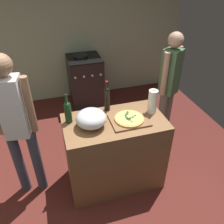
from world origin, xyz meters
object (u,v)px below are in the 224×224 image
at_px(wine_bottle_dark, 107,98).
at_px(person_in_stripes, 17,123).
at_px(paper_towel_roll, 153,102).
at_px(stove, 85,81).
at_px(person_in_red, 169,84).
at_px(mixing_bowl, 91,119).
at_px(wine_bottle_clear, 68,111).
at_px(pizza, 129,118).

height_order(wine_bottle_dark, person_in_stripes, person_in_stripes).
height_order(paper_towel_roll, person_in_stripes, person_in_stripes).
bearing_deg(person_in_stripes, stove, 60.71).
xyz_separation_m(paper_towel_roll, stove, (-0.41, 1.93, -0.60)).
xyz_separation_m(person_in_stripes, person_in_red, (1.93, 0.42, -0.05)).
bearing_deg(mixing_bowl, wine_bottle_dark, 46.37).
bearing_deg(wine_bottle_dark, paper_towel_roll, -21.62).
bearing_deg(wine_bottle_clear, person_in_red, 17.47).
bearing_deg(stove, person_in_red, -57.13).
distance_m(pizza, mixing_bowl, 0.41).
distance_m(mixing_bowl, wine_bottle_dark, 0.35).
xyz_separation_m(mixing_bowl, wine_bottle_clear, (-0.21, 0.14, 0.04)).
xyz_separation_m(pizza, person_in_red, (0.80, 0.61, -0.01)).
height_order(pizza, wine_bottle_dark, wine_bottle_dark).
bearing_deg(stove, pizza, -86.99).
bearing_deg(wine_bottle_dark, stove, 88.01).
relative_size(paper_towel_roll, person_in_red, 0.17).
bearing_deg(wine_bottle_clear, person_in_stripes, 176.76).
bearing_deg(person_in_red, wine_bottle_dark, -160.70).
relative_size(wine_bottle_clear, person_in_stripes, 0.19).
bearing_deg(wine_bottle_clear, wine_bottle_dark, 13.42).
bearing_deg(mixing_bowl, person_in_stripes, 166.75).
distance_m(pizza, wine_bottle_dark, 0.35).
bearing_deg(wine_bottle_dark, pizza, -58.77).
bearing_deg(paper_towel_roll, stove, 101.92).
bearing_deg(stove, mixing_bowl, -98.50).
bearing_deg(pizza, wine_bottle_dark, 121.23).
height_order(paper_towel_roll, wine_bottle_dark, wine_bottle_dark).
height_order(stove, person_in_stripes, person_in_stripes).
distance_m(mixing_bowl, wine_bottle_clear, 0.26).
bearing_deg(pizza, mixing_bowl, 176.31).
xyz_separation_m(wine_bottle_dark, stove, (0.06, 1.74, -0.62)).
bearing_deg(mixing_bowl, wine_bottle_clear, 146.32).
height_order(pizza, wine_bottle_clear, wine_bottle_clear).
distance_m(paper_towel_roll, wine_bottle_clear, 0.92).
bearing_deg(person_in_stripes, paper_towel_roll, -4.29).
bearing_deg(person_in_red, wine_bottle_clear, -162.53).
distance_m(wine_bottle_clear, stove, 2.01).
bearing_deg(person_in_stripes, pizza, -9.89).
bearing_deg(person_in_red, pizza, -142.55).
distance_m(paper_towel_roll, person_in_stripes, 1.43).
xyz_separation_m(pizza, paper_towel_roll, (0.30, 0.09, 0.11)).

